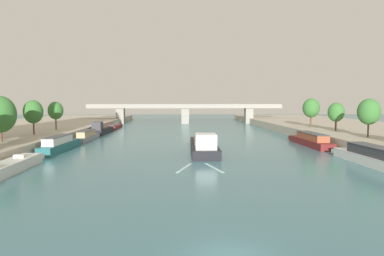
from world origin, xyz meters
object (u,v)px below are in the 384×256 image
(moored_boat_right_end, at_px, (311,140))
(bridge_far, at_px, (185,111))
(moored_boat_left_midway, at_px, (87,136))
(moored_boat_left_near, at_px, (114,127))
(tree_left_past_mid, at_px, (56,111))
(tree_left_far, at_px, (0,114))
(moored_boat_right_second, at_px, (371,157))
(moored_boat_left_lone, at_px, (102,130))
(tree_right_distant, at_px, (336,112))
(barge_midriver, at_px, (204,145))
(tree_left_nearest, at_px, (33,112))
(tree_right_second, at_px, (369,112))
(tree_right_nearest, at_px, (311,108))
(moored_boat_left_far, at_px, (60,145))
(moored_boat_left_gap_after, at_px, (9,167))

(moored_boat_right_end, bearing_deg, bridge_far, 108.82)
(moored_boat_left_midway, distance_m, moored_boat_left_near, 32.53)
(moored_boat_left_near, distance_m, tree_left_past_mid, 29.79)
(tree_left_far, xyz_separation_m, bridge_far, (29.71, 72.16, -1.44))
(moored_boat_left_midway, xyz_separation_m, moored_boat_right_second, (43.75, -28.63, 0.14))
(moored_boat_left_lone, height_order, moored_boat_right_end, moored_boat_left_lone)
(moored_boat_left_near, height_order, tree_left_past_mid, tree_left_past_mid)
(tree_left_past_mid, xyz_separation_m, tree_right_distant, (59.60, -6.17, -0.25))
(moored_boat_left_lone, xyz_separation_m, moored_boat_left_near, (-0.19, 17.38, -0.46))
(tree_left_past_mid, bearing_deg, tree_left_far, -90.78)
(moored_boat_left_lone, bearing_deg, moored_boat_left_midway, -88.48)
(moored_boat_left_near, bearing_deg, bridge_far, 44.22)
(barge_midriver, bearing_deg, moored_boat_right_end, 18.37)
(moored_boat_right_end, height_order, tree_right_distant, tree_right_distant)
(moored_boat_right_end, xyz_separation_m, tree_left_nearest, (-51.20, 2.68, 5.20))
(moored_boat_right_end, relative_size, tree_right_second, 2.44)
(moored_boat_left_lone, height_order, tree_left_nearest, tree_left_nearest)
(bridge_far, bearing_deg, moored_boat_left_lone, -119.46)
(tree_left_nearest, bearing_deg, tree_right_nearest, 15.00)
(moored_boat_right_end, relative_size, tree_right_nearest, 2.34)
(moored_boat_left_near, bearing_deg, moored_boat_left_far, -89.78)
(moored_boat_right_second, relative_size, bridge_far, 0.22)
(moored_boat_left_near, bearing_deg, moored_boat_right_end, -43.88)
(moored_boat_right_second, bearing_deg, tree_left_far, 168.43)
(barge_midriver, distance_m, moored_boat_left_far, 23.56)
(moored_boat_left_lone, relative_size, tree_right_second, 2.20)
(moored_boat_right_end, relative_size, tree_left_past_mid, 2.64)
(tree_left_past_mid, height_order, bridge_far, tree_left_past_mid)
(moored_boat_left_gap_after, relative_size, tree_left_far, 2.11)
(moored_boat_left_lone, distance_m, tree_left_nearest, 24.03)
(moored_boat_left_gap_after, relative_size, tree_right_second, 2.22)
(moored_boat_left_midway, height_order, tree_right_nearest, tree_right_nearest)
(moored_boat_right_second, bearing_deg, tree_right_nearest, 79.27)
(barge_midriver, height_order, tree_left_past_mid, tree_left_past_mid)
(barge_midriver, bearing_deg, tree_left_nearest, 163.03)
(moored_boat_left_far, distance_m, tree_right_distant, 54.01)
(moored_boat_left_gap_after, bearing_deg, bridge_far, 75.51)
(moored_boat_left_far, xyz_separation_m, tree_right_nearest, (51.21, 23.47, 5.51))
(moored_boat_left_lone, height_order, moored_boat_right_second, moored_boat_left_lone)
(moored_boat_left_far, distance_m, moored_boat_left_midway, 14.90)
(moored_boat_left_gap_after, height_order, moored_boat_left_far, moored_boat_left_far)
(moored_boat_left_lone, relative_size, moored_boat_left_near, 0.96)
(moored_boat_left_lone, bearing_deg, tree_right_distant, -18.18)
(moored_boat_left_lone, xyz_separation_m, tree_right_distant, (52.22, -17.15, 4.92))
(tree_left_nearest, height_order, tree_left_past_mid, tree_left_nearest)
(tree_right_distant, bearing_deg, tree_left_nearest, -175.10)
(tree_right_distant, bearing_deg, tree_left_past_mid, 174.09)
(tree_right_second, bearing_deg, tree_right_distant, 89.20)
(tree_left_far, height_order, tree_right_second, tree_left_far)
(moored_boat_left_lone, bearing_deg, tree_left_far, -103.04)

